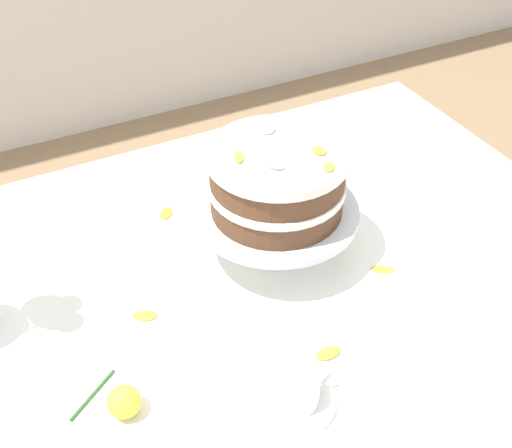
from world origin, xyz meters
TOP-DOWN VIEW (x-y plane):
  - dining_table at (0.00, -0.02)m, footprint 1.40×1.00m
  - linen_napkin at (0.10, 0.06)m, footprint 0.33×0.33m
  - cake_stand at (0.10, 0.06)m, footprint 0.29×0.29m
  - layer_cake at (0.10, 0.06)m, footprint 0.24×0.24m
  - teacup at (-0.03, -0.24)m, footprint 0.12×0.12m
  - fallen_rose at (-0.25, -0.14)m, footprint 0.10×0.10m
  - loose_petal_0 at (-0.16, 0.02)m, footprint 0.05×0.04m
  - loose_petal_1 at (-0.03, 0.26)m, footprint 0.04×0.05m
  - loose_petal_2 at (0.25, -0.07)m, footprint 0.05×0.04m
  - loose_petal_3 at (0.06, -0.19)m, footprint 0.04×0.02m

SIDE VIEW (x-z plane):
  - dining_table at x=0.00m, z-range 0.28..1.02m
  - linen_napkin at x=0.10m, z-range 0.74..0.74m
  - loose_petal_0 at x=-0.16m, z-range 0.74..0.74m
  - loose_petal_1 at x=-0.03m, z-range 0.74..0.74m
  - loose_petal_3 at x=0.06m, z-range 0.74..0.75m
  - loose_petal_2 at x=0.25m, z-range 0.74..0.75m
  - teacup at x=-0.03m, z-range 0.74..0.79m
  - fallen_rose at x=-0.25m, z-range 0.74..0.79m
  - cake_stand at x=0.10m, z-range 0.77..0.87m
  - layer_cake at x=0.10m, z-range 0.84..0.96m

